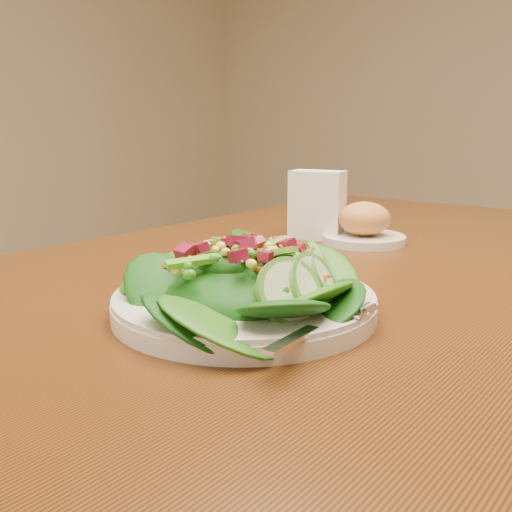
# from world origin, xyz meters

# --- Properties ---
(dining_table) EXTENTS (0.90, 1.40, 0.75)m
(dining_table) POSITION_xyz_m (0.00, 0.00, 0.65)
(dining_table) COLOR #5C2D0C
(dining_table) RESTS_ON ground_plane
(salad_plate) EXTENTS (0.29, 0.28, 0.08)m
(salad_plate) POSITION_xyz_m (0.04, -0.31, 0.78)
(salad_plate) COLOR silver
(salad_plate) RESTS_ON dining_table
(bread_plate) EXTENTS (0.14, 0.14, 0.07)m
(bread_plate) POSITION_xyz_m (-0.05, 0.11, 0.78)
(bread_plate) COLOR silver
(bread_plate) RESTS_ON dining_table
(napkin_holder) EXTENTS (0.10, 0.07, 0.12)m
(napkin_holder) POSITION_xyz_m (-0.14, 0.10, 0.81)
(napkin_holder) COLOR white
(napkin_holder) RESTS_ON dining_table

